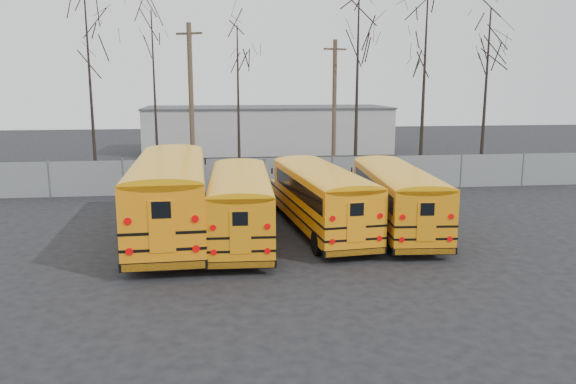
{
  "coord_description": "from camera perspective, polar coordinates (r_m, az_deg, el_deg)",
  "views": [
    {
      "loc": [
        -2.76,
        -20.1,
        6.26
      ],
      "look_at": [
        0.3,
        3.65,
        1.6
      ],
      "focal_mm": 35.0,
      "sensor_mm": 36.0,
      "label": 1
    }
  ],
  "objects": [
    {
      "name": "bus_b",
      "position": [
        22.57,
        -4.91,
        -0.76
      ],
      "size": [
        2.74,
        10.26,
        2.85
      ],
      "rotation": [
        0.0,
        0.0,
        -0.04
      ],
      "color": "black",
      "rests_on": "ground"
    },
    {
      "name": "fence",
      "position": [
        32.64,
        -2.38,
        1.73
      ],
      "size": [
        40.0,
        0.04,
        2.0
      ],
      "primitive_type": "cube",
      "color": "gray",
      "rests_on": "ground"
    },
    {
      "name": "distant_building",
      "position": [
        52.49,
        -2.11,
        6.35
      ],
      "size": [
        22.0,
        8.0,
        4.0
      ],
      "primitive_type": "cube",
      "color": "#B1B1AC",
      "rests_on": "ground"
    },
    {
      "name": "tree_6",
      "position": [
        39.38,
        19.41,
        9.27
      ],
      "size": [
        0.26,
        0.26,
        10.97
      ],
      "primitive_type": "cone",
      "color": "black",
      "rests_on": "ground"
    },
    {
      "name": "bus_c",
      "position": [
        23.78,
        3.28,
        -0.15
      ],
      "size": [
        3.33,
        10.3,
        2.84
      ],
      "rotation": [
        0.0,
        0.0,
        0.1
      ],
      "color": "black",
      "rests_on": "ground"
    },
    {
      "name": "utility_pole_left",
      "position": [
        36.73,
        -9.81,
        9.07
      ],
      "size": [
        1.66,
        0.86,
        9.96
      ],
      "rotation": [
        0.0,
        0.0,
        -0.43
      ],
      "color": "brown",
      "rests_on": "ground"
    },
    {
      "name": "tree_1",
      "position": [
        35.82,
        -19.42,
        9.77
      ],
      "size": [
        0.26,
        0.26,
        11.73
      ],
      "primitive_type": "cone",
      "color": "black",
      "rests_on": "ground"
    },
    {
      "name": "tree_5",
      "position": [
        36.98,
        13.6,
        9.86
      ],
      "size": [
        0.26,
        0.26,
        11.42
      ],
      "primitive_type": "cone",
      "color": "black",
      "rests_on": "ground"
    },
    {
      "name": "bus_a",
      "position": [
        23.36,
        -11.9,
        0.23
      ],
      "size": [
        3.13,
        12.19,
        3.39
      ],
      "rotation": [
        0.0,
        0.0,
        0.03
      ],
      "color": "black",
      "rests_on": "ground"
    },
    {
      "name": "tree_2",
      "position": [
        36.85,
        -13.37,
        9.31
      ],
      "size": [
        0.26,
        0.26,
        10.7
      ],
      "primitive_type": "cone",
      "color": "black",
      "rests_on": "ground"
    },
    {
      "name": "tree_4",
      "position": [
        36.57,
        7.01,
        10.15
      ],
      "size": [
        0.26,
        0.26,
        11.52
      ],
      "primitive_type": "cone",
      "color": "black",
      "rests_on": "ground"
    },
    {
      "name": "ground",
      "position": [
        21.23,
        0.47,
        -6.13
      ],
      "size": [
        120.0,
        120.0,
        0.0
      ],
      "primitive_type": "plane",
      "color": "black",
      "rests_on": "ground"
    },
    {
      "name": "bus_d",
      "position": [
        24.36,
        10.9,
        -0.11
      ],
      "size": [
        3.02,
        10.15,
        2.8
      ],
      "rotation": [
        0.0,
        0.0,
        -0.07
      ],
      "color": "black",
      "rests_on": "ground"
    },
    {
      "name": "tree_3",
      "position": [
        37.73,
        -5.07,
        8.99
      ],
      "size": [
        0.26,
        0.26,
        9.91
      ],
      "primitive_type": "cone",
      "color": "black",
      "rests_on": "ground"
    },
    {
      "name": "utility_pole_right",
      "position": [
        37.49,
        4.72,
        8.49
      ],
      "size": [
        1.58,
        0.54,
        9.01
      ],
      "rotation": [
        0.0,
        0.0,
        0.27
      ],
      "color": "brown",
      "rests_on": "ground"
    }
  ]
}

